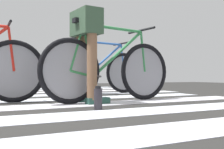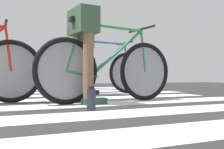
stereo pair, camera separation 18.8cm
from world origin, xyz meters
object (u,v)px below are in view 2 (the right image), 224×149
(bicycle_1_of_3, at_px, (108,69))
(cyclist_3_of_3, at_px, (84,54))
(cyclist_1_of_3, at_px, (83,42))
(water_bottle, at_px, (91,99))
(bicycle_3_of_3, at_px, (101,71))

(bicycle_1_of_3, distance_m, cyclist_3_of_3, 1.40)
(cyclist_1_of_3, bearing_deg, water_bottle, -106.96)
(bicycle_1_of_3, height_order, cyclist_3_of_3, cyclist_3_of_3)
(bicycle_1_of_3, distance_m, water_bottle, 0.81)
(bicycle_1_of_3, bearing_deg, water_bottle, -129.93)
(bicycle_1_of_3, height_order, cyclist_1_of_3, cyclist_1_of_3)
(cyclist_1_of_3, xyz_separation_m, cyclist_3_of_3, (0.45, 1.40, -0.01))
(cyclist_1_of_3, relative_size, cyclist_3_of_3, 1.01)
(cyclist_3_of_3, bearing_deg, water_bottle, -109.05)
(water_bottle, bearing_deg, bicycle_3_of_3, 66.18)
(cyclist_1_of_3, distance_m, water_bottle, 0.83)
(bicycle_3_of_3, bearing_deg, water_bottle, -116.73)
(bicycle_1_of_3, bearing_deg, bicycle_3_of_3, 66.35)
(cyclist_1_of_3, height_order, bicycle_3_of_3, cyclist_1_of_3)
(bicycle_3_of_3, bearing_deg, cyclist_3_of_3, -180.00)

